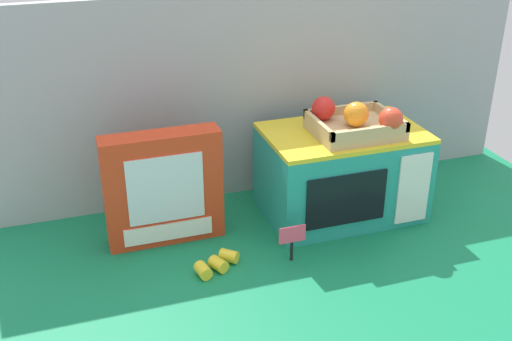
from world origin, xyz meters
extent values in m
plane|color=#147A4C|center=(0.00, 0.00, 0.00)|extent=(1.70, 1.70, 0.00)
cube|color=#A0A3A8|center=(0.00, 0.22, 0.30)|extent=(1.61, 0.03, 0.60)
cube|color=teal|center=(0.16, 0.00, 0.12)|extent=(0.43, 0.28, 0.24)
cube|color=yellow|center=(0.16, 0.00, 0.25)|extent=(0.43, 0.28, 0.01)
cube|color=black|center=(0.10, -0.14, 0.12)|extent=(0.23, 0.01, 0.14)
cube|color=white|center=(0.30, -0.14, 0.12)|extent=(0.10, 0.01, 0.20)
cube|color=tan|center=(0.17, -0.03, 0.27)|extent=(0.22, 0.18, 0.03)
cube|color=tan|center=(0.17, -0.11, 0.29)|extent=(0.22, 0.01, 0.02)
cube|color=tan|center=(0.17, 0.06, 0.29)|extent=(0.22, 0.01, 0.02)
cube|color=tan|center=(0.07, -0.03, 0.29)|extent=(0.01, 0.18, 0.02)
cube|color=tan|center=(0.28, -0.03, 0.29)|extent=(0.01, 0.18, 0.02)
sphere|color=red|center=(0.11, 0.04, 0.31)|extent=(0.06, 0.06, 0.06)
sphere|color=#E04228|center=(0.24, -0.09, 0.31)|extent=(0.06, 0.06, 0.06)
sphere|color=orange|center=(0.17, -0.04, 0.31)|extent=(0.07, 0.07, 0.07)
cube|color=red|center=(-0.35, 0.01, 0.15)|extent=(0.31, 0.07, 0.30)
cube|color=silver|center=(-0.35, -0.03, 0.17)|extent=(0.20, 0.00, 0.18)
cube|color=white|center=(-0.35, -0.03, 0.04)|extent=(0.23, 0.00, 0.05)
cylinder|color=black|center=(-0.07, -0.19, 0.03)|extent=(0.01, 0.01, 0.06)
cube|color=#F44C6B|center=(-0.07, -0.19, 0.08)|extent=(0.07, 0.00, 0.05)
cylinder|color=yellow|center=(-0.29, -0.19, 0.02)|extent=(0.04, 0.05, 0.03)
cylinder|color=yellow|center=(-0.25, -0.17, 0.02)|extent=(0.05, 0.05, 0.03)
cylinder|color=yellow|center=(-0.22, -0.15, 0.02)|extent=(0.05, 0.05, 0.03)
camera|label=1|loc=(-0.57, -1.42, 0.90)|focal=43.78mm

